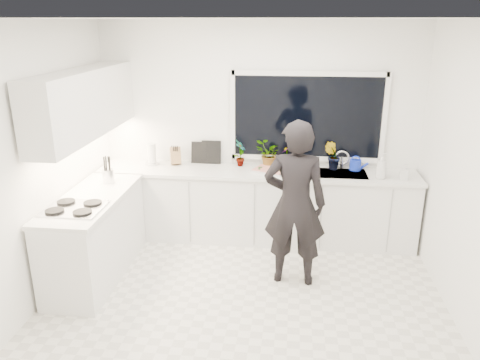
# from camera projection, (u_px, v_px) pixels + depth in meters

# --- Properties ---
(floor) EXTENTS (4.00, 3.50, 0.02)m
(floor) POSITION_uv_depth(u_px,v_px,m) (244.00, 301.00, 4.73)
(floor) COLOR beige
(floor) RESTS_ON ground
(wall_back) EXTENTS (4.00, 0.02, 2.70)m
(wall_back) POSITION_uv_depth(u_px,v_px,m) (259.00, 131.00, 5.94)
(wall_back) COLOR white
(wall_back) RESTS_ON ground
(wall_left) EXTENTS (0.02, 3.50, 2.70)m
(wall_left) POSITION_uv_depth(u_px,v_px,m) (37.00, 166.00, 4.51)
(wall_left) COLOR white
(wall_left) RESTS_ON ground
(wall_right) EXTENTS (0.02, 3.50, 2.70)m
(wall_right) POSITION_uv_depth(u_px,v_px,m) (473.00, 182.00, 4.07)
(wall_right) COLOR white
(wall_right) RESTS_ON ground
(ceiling) EXTENTS (4.00, 3.50, 0.02)m
(ceiling) POSITION_uv_depth(u_px,v_px,m) (245.00, 17.00, 3.85)
(ceiling) COLOR white
(ceiling) RESTS_ON wall_back
(window) EXTENTS (1.80, 0.02, 1.00)m
(window) POSITION_uv_depth(u_px,v_px,m) (307.00, 117.00, 5.78)
(window) COLOR black
(window) RESTS_ON wall_back
(base_cabinets_back) EXTENTS (3.92, 0.58, 0.88)m
(base_cabinets_back) POSITION_uv_depth(u_px,v_px,m) (256.00, 206.00, 5.95)
(base_cabinets_back) COLOR white
(base_cabinets_back) RESTS_ON floor
(base_cabinets_left) EXTENTS (0.58, 1.60, 0.88)m
(base_cabinets_left) POSITION_uv_depth(u_px,v_px,m) (95.00, 238.00, 5.09)
(base_cabinets_left) COLOR white
(base_cabinets_left) RESTS_ON floor
(countertop_back) EXTENTS (3.94, 0.62, 0.04)m
(countertop_back) POSITION_uv_depth(u_px,v_px,m) (257.00, 172.00, 5.79)
(countertop_back) COLOR silver
(countertop_back) RESTS_ON base_cabinets_back
(countertop_left) EXTENTS (0.62, 1.60, 0.04)m
(countertop_left) POSITION_uv_depth(u_px,v_px,m) (91.00, 198.00, 4.94)
(countertop_left) COLOR silver
(countertop_left) RESTS_ON base_cabinets_left
(upper_cabinets) EXTENTS (0.34, 2.10, 0.70)m
(upper_cabinets) POSITION_uv_depth(u_px,v_px,m) (85.00, 103.00, 4.98)
(upper_cabinets) COLOR white
(upper_cabinets) RESTS_ON wall_left
(sink) EXTENTS (0.58, 0.42, 0.14)m
(sink) POSITION_uv_depth(u_px,v_px,m) (342.00, 177.00, 5.70)
(sink) COLOR silver
(sink) RESTS_ON countertop_back
(faucet) EXTENTS (0.03, 0.03, 0.22)m
(faucet) POSITION_uv_depth(u_px,v_px,m) (342.00, 160.00, 5.83)
(faucet) COLOR silver
(faucet) RESTS_ON countertop_back
(stovetop) EXTENTS (0.56, 0.48, 0.03)m
(stovetop) POSITION_uv_depth(u_px,v_px,m) (74.00, 208.00, 4.61)
(stovetop) COLOR black
(stovetop) RESTS_ON countertop_left
(person) EXTENTS (0.66, 0.45, 1.78)m
(person) POSITION_uv_depth(u_px,v_px,m) (295.00, 204.00, 4.82)
(person) COLOR black
(person) RESTS_ON floor
(pizza_tray) EXTENTS (0.50, 0.44, 0.03)m
(pizza_tray) POSITION_uv_depth(u_px,v_px,m) (270.00, 170.00, 5.74)
(pizza_tray) COLOR #B6B7BB
(pizza_tray) RESTS_ON countertop_back
(pizza) EXTENTS (0.45, 0.39, 0.01)m
(pizza) POSITION_uv_depth(u_px,v_px,m) (270.00, 169.00, 5.74)
(pizza) COLOR #B12E17
(pizza) RESTS_ON pizza_tray
(watering_can) EXTENTS (0.18, 0.18, 0.13)m
(watering_can) POSITION_uv_depth(u_px,v_px,m) (355.00, 165.00, 5.79)
(watering_can) COLOR #142EC3
(watering_can) RESTS_ON countertop_back
(paper_towel_roll) EXTENTS (0.14, 0.14, 0.26)m
(paper_towel_roll) POSITION_uv_depth(u_px,v_px,m) (152.00, 155.00, 5.99)
(paper_towel_roll) COLOR silver
(paper_towel_roll) RESTS_ON countertop_back
(knife_block) EXTENTS (0.16, 0.14, 0.22)m
(knife_block) POSITION_uv_depth(u_px,v_px,m) (176.00, 156.00, 6.00)
(knife_block) COLOR #9C7048
(knife_block) RESTS_ON countertop_back
(utensil_crock) EXTENTS (0.16, 0.16, 0.16)m
(utensil_crock) POSITION_uv_depth(u_px,v_px,m) (108.00, 176.00, 5.33)
(utensil_crock) COLOR #ACACB0
(utensil_crock) RESTS_ON countertop_left
(picture_frame_large) EXTENTS (0.22, 0.03, 0.28)m
(picture_frame_large) POSITION_uv_depth(u_px,v_px,m) (200.00, 153.00, 6.05)
(picture_frame_large) COLOR black
(picture_frame_large) RESTS_ON countertop_back
(picture_frame_small) EXTENTS (0.25, 0.03, 0.30)m
(picture_frame_small) POSITION_uv_depth(u_px,v_px,m) (211.00, 152.00, 6.03)
(picture_frame_small) COLOR black
(picture_frame_small) RESTS_ON countertop_back
(herb_plants) EXTENTS (1.33, 0.36, 0.34)m
(herb_plants) POSITION_uv_depth(u_px,v_px,m) (279.00, 155.00, 5.86)
(herb_plants) COLOR #26662D
(herb_plants) RESTS_ON countertop_back
(soap_bottles) EXTENTS (0.38, 0.15, 0.31)m
(soap_bottles) POSITION_uv_depth(u_px,v_px,m) (388.00, 168.00, 5.44)
(soap_bottles) COLOR #D8BF66
(soap_bottles) RESTS_ON countertop_back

